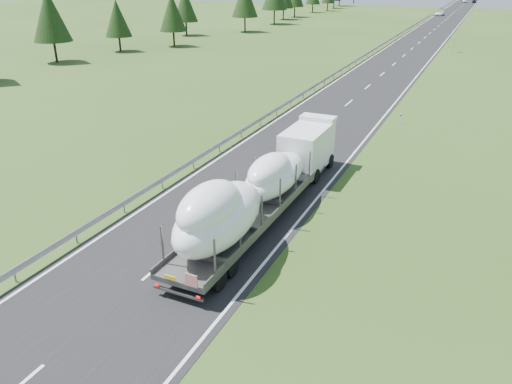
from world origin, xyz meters
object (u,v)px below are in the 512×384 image
at_px(distant_van, 439,13).
at_px(distant_car_blue, 465,1).
at_px(distant_car_dark, 474,1).
at_px(boat_truck, 260,185).
at_px(highway_sign, 454,41).

height_order(distant_van, distant_car_blue, distant_van).
height_order(distant_van, distant_car_dark, distant_van).
relative_size(distant_car_dark, distant_car_blue, 1.03).
bearing_deg(boat_truck, distant_car_blue, 90.74).
bearing_deg(boat_truck, distant_van, 92.17).
distance_m(highway_sign, distant_van, 80.39).
relative_size(highway_sign, distant_car_blue, 0.63).
xyz_separation_m(highway_sign, distant_car_blue, (-7.67, 155.68, -1.13)).
bearing_deg(distant_car_blue, distant_van, -95.49).
xyz_separation_m(boat_truck, distant_car_blue, (-2.98, 229.29, -1.57)).
bearing_deg(highway_sign, distant_car_dark, 91.36).
distance_m(highway_sign, distant_car_dark, 156.92).
bearing_deg(distant_car_blue, distant_car_dark, 13.57).
xyz_separation_m(highway_sign, boat_truck, (-4.69, -73.62, 0.44)).
bearing_deg(distant_van, highway_sign, -79.38).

